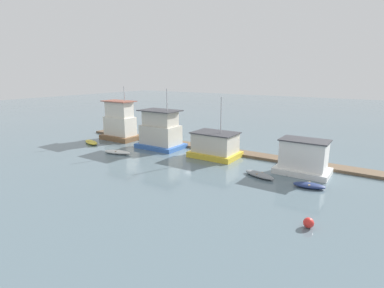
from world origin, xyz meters
name	(u,v)px	position (x,y,z in m)	size (l,w,h in m)	color
ground_plane	(196,153)	(0.00, 0.00, 0.00)	(200.00, 200.00, 0.00)	slate
dock_walkway	(208,148)	(0.00, 2.72, 0.15)	(42.40, 2.10, 0.30)	brown
houseboat_brown	(120,123)	(-13.99, 0.44, 2.49)	(5.65, 3.56, 7.94)	brown
houseboat_blue	(160,132)	(-5.59, -0.20, 2.21)	(6.00, 4.12, 7.90)	#3866B7
houseboat_yellow	(215,145)	(2.70, -0.07, 1.41)	(5.62, 4.08, 7.18)	gold
houseboat_white	(303,158)	(13.01, -0.51, 1.60)	(5.21, 3.50, 3.47)	white
dinghy_yellow	(91,142)	(-15.30, -3.95, 0.22)	(3.68, 2.26, 0.44)	yellow
dinghy_white	(117,152)	(-8.06, -5.68, 0.23)	(3.83, 1.93, 0.46)	white
dinghy_grey	(259,175)	(9.83, -3.94, 0.22)	(3.53, 2.15, 0.44)	gray
dinghy_navy	(309,185)	(14.53, -4.20, 0.22)	(2.86, 1.59, 0.44)	navy
mooring_post_near_right	(313,163)	(13.55, 1.42, 0.70)	(0.29, 0.29, 1.39)	#846B4C
buoy_red	(309,223)	(16.13, -11.49, 0.34)	(0.68, 0.68, 0.68)	red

